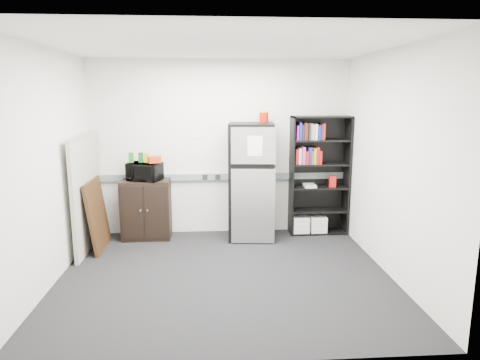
{
  "coord_description": "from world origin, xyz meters",
  "views": [
    {
      "loc": [
        -0.15,
        -4.89,
        2.16
      ],
      "look_at": [
        0.24,
        0.9,
        1.01
      ],
      "focal_mm": 32.0,
      "sensor_mm": 36.0,
      "label": 1
    }
  ],
  "objects_px": {
    "cabinet": "(146,209)",
    "refrigerator": "(251,181)",
    "bookshelf": "(318,173)",
    "cubicle_partition": "(87,193)",
    "microwave": "(145,172)"
  },
  "relations": [
    {
      "from": "cabinet",
      "to": "refrigerator",
      "type": "distance_m",
      "value": 1.65
    },
    {
      "from": "bookshelf",
      "to": "cubicle_partition",
      "type": "distance_m",
      "value": 3.45
    },
    {
      "from": "cubicle_partition",
      "to": "cabinet",
      "type": "distance_m",
      "value": 0.93
    },
    {
      "from": "cubicle_partition",
      "to": "refrigerator",
      "type": "xyz_separation_m",
      "value": [
        2.35,
        0.34,
        0.07
      ]
    },
    {
      "from": "bookshelf",
      "to": "microwave",
      "type": "bearing_deg",
      "value": -178.24
    },
    {
      "from": "bookshelf",
      "to": "refrigerator",
      "type": "height_order",
      "value": "bookshelf"
    },
    {
      "from": "bookshelf",
      "to": "cabinet",
      "type": "height_order",
      "value": "bookshelf"
    },
    {
      "from": "microwave",
      "to": "refrigerator",
      "type": "relative_size",
      "value": 0.27
    },
    {
      "from": "bookshelf",
      "to": "cubicle_partition",
      "type": "bearing_deg",
      "value": -171.87
    },
    {
      "from": "cabinet",
      "to": "microwave",
      "type": "height_order",
      "value": "microwave"
    },
    {
      "from": "bookshelf",
      "to": "cabinet",
      "type": "relative_size",
      "value": 2.04
    },
    {
      "from": "bookshelf",
      "to": "cabinet",
      "type": "xyz_separation_m",
      "value": [
        -2.65,
        -0.07,
        -0.52
      ]
    },
    {
      "from": "cabinet",
      "to": "microwave",
      "type": "bearing_deg",
      "value": -90.0
    },
    {
      "from": "microwave",
      "to": "refrigerator",
      "type": "height_order",
      "value": "refrigerator"
    },
    {
      "from": "microwave",
      "to": "refrigerator",
      "type": "distance_m",
      "value": 1.6
    }
  ]
}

